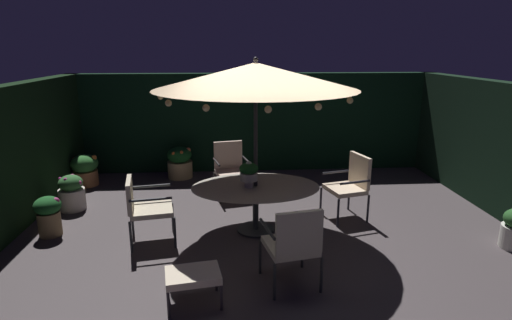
# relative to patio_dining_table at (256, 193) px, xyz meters

# --- Properties ---
(ground_plane) EXTENTS (8.01, 7.69, 0.02)m
(ground_plane) POSITION_rel_patio_dining_table_xyz_m (0.21, -0.38, -0.61)
(ground_plane) COLOR #423A3C
(hedge_backdrop_rear) EXTENTS (8.01, 0.30, 2.15)m
(hedge_backdrop_rear) POSITION_rel_patio_dining_table_xyz_m (0.21, 3.31, 0.47)
(hedge_backdrop_rear) COLOR black
(hedge_backdrop_rear) RESTS_ON ground_plane
(patio_dining_table) EXTENTS (1.89, 1.40, 0.71)m
(patio_dining_table) POSITION_rel_patio_dining_table_xyz_m (0.00, 0.00, 0.00)
(patio_dining_table) COLOR #2F3235
(patio_dining_table) RESTS_ON ground_plane
(patio_umbrella) EXTENTS (2.85, 2.85, 2.56)m
(patio_umbrella) POSITION_rel_patio_dining_table_xyz_m (0.00, -0.00, 1.69)
(patio_umbrella) COLOR #29282B
(patio_umbrella) RESTS_ON ground_plane
(centerpiece_planter) EXTENTS (0.28, 0.28, 0.40)m
(centerpiece_planter) POSITION_rel_patio_dining_table_xyz_m (-0.10, -0.06, 0.34)
(centerpiece_planter) COLOR beige
(centerpiece_planter) RESTS_ON patio_dining_table
(patio_chair_north) EXTENTS (0.69, 0.67, 1.00)m
(patio_chair_north) POSITION_rel_patio_dining_table_xyz_m (-0.36, 1.57, -0.03)
(patio_chair_north) COLOR #2F2D2C
(patio_chair_north) RESTS_ON ground_plane
(patio_chair_northeast) EXTENTS (0.71, 0.70, 0.94)m
(patio_chair_northeast) POSITION_rel_patio_dining_table_xyz_m (-1.58, -0.28, -0.04)
(patio_chair_northeast) COLOR #292C2F
(patio_chair_northeast) RESTS_ON ground_plane
(patio_chair_east) EXTENTS (0.69, 0.71, 1.00)m
(patio_chair_east) POSITION_rel_patio_dining_table_xyz_m (0.32, -1.58, -0.03)
(patio_chair_east) COLOR #2E312F
(patio_chair_east) RESTS_ON ground_plane
(patio_chair_southeast) EXTENTS (0.70, 0.73, 1.04)m
(patio_chair_southeast) POSITION_rel_patio_dining_table_xyz_m (1.56, 0.41, -0.00)
(patio_chair_southeast) COLOR #2A2B33
(patio_chair_southeast) RESTS_ON ground_plane
(ottoman_footrest) EXTENTS (0.63, 0.50, 0.38)m
(ottoman_footrest) POSITION_rel_patio_dining_table_xyz_m (-0.79, -1.82, -0.28)
(ottoman_footrest) COLOR #2F292E
(ottoman_footrest) RESTS_ON ground_plane
(potted_plant_front_corner) EXTENTS (0.53, 0.53, 0.63)m
(potted_plant_front_corner) POSITION_rel_patio_dining_table_xyz_m (-3.25, 2.37, -0.27)
(potted_plant_front_corner) COLOR #AE6E41
(potted_plant_front_corner) RESTS_ON ground_plane
(potted_plant_back_left) EXTENTS (0.43, 0.43, 0.61)m
(potted_plant_back_left) POSITION_rel_patio_dining_table_xyz_m (-3.06, 1.06, -0.30)
(potted_plant_back_left) COLOR beige
(potted_plant_back_left) RESTS_ON ground_plane
(potted_plant_back_right) EXTENTS (0.52, 0.52, 0.67)m
(potted_plant_back_right) POSITION_rel_patio_dining_table_xyz_m (-1.42, 2.76, -0.27)
(potted_plant_back_right) COLOR tan
(potted_plant_back_right) RESTS_ON ground_plane
(potted_plant_right_near) EXTENTS (0.38, 0.38, 0.60)m
(potted_plant_right_near) POSITION_rel_patio_dining_table_xyz_m (-3.03, 0.04, -0.27)
(potted_plant_right_near) COLOR olive
(potted_plant_right_near) RESTS_ON ground_plane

